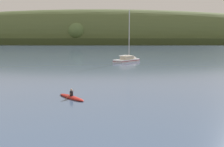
% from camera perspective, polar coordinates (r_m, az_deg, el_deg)
% --- Properties ---
extents(far_shoreline_hill, '(509.70, 105.18, 51.79)m').
position_cam_1_polar(far_shoreline_hill, '(200.68, -3.71, 6.71)').
color(far_shoreline_hill, '#35401E').
rests_on(far_shoreline_hill, ground).
extents(sailboat_near_mooring, '(6.46, 7.60, 12.88)m').
position_cam_1_polar(sailboat_near_mooring, '(59.30, 3.80, 2.79)').
color(sailboat_near_mooring, white).
rests_on(sailboat_near_mooring, ground).
extents(canoe_with_paddler, '(3.40, 3.18, 1.02)m').
position_cam_1_polar(canoe_with_paddler, '(24.98, -8.96, -5.19)').
color(canoe_with_paddler, maroon).
rests_on(canoe_with_paddler, ground).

